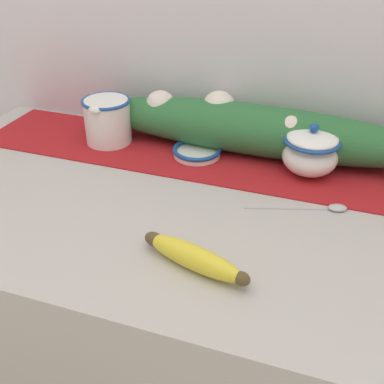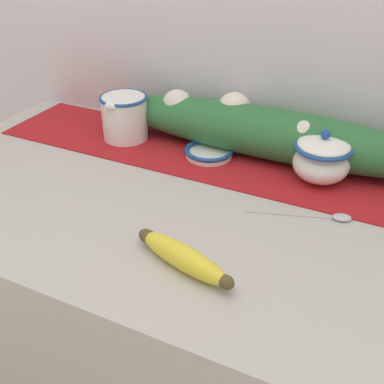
% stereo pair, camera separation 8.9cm
% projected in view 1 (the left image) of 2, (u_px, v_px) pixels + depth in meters
% --- Properties ---
extents(countertop, '(1.42, 0.65, 0.89)m').
position_uv_depth(countertop, '(218.00, 363.00, 1.16)').
color(countertop, '#B7B2AD').
rests_on(countertop, ground_plane).
extents(back_wall, '(2.22, 0.04, 2.40)m').
position_uv_depth(back_wall, '(273.00, 7.00, 1.04)').
color(back_wall, silver).
rests_on(back_wall, ground_plane).
extents(table_runner, '(1.31, 0.23, 0.00)m').
position_uv_depth(table_runner, '(249.00, 164.00, 1.09)').
color(table_runner, '#A8191E').
rests_on(table_runner, countertop).
extents(cream_pitcher, '(0.12, 0.14, 0.11)m').
position_uv_depth(cream_pitcher, '(108.00, 119.00, 1.16)').
color(cream_pitcher, white).
rests_on(cream_pitcher, countertop).
extents(sugar_bowl, '(0.12, 0.12, 0.12)m').
position_uv_depth(sugar_bowl, '(311.00, 152.00, 1.02)').
color(sugar_bowl, white).
rests_on(sugar_bowl, countertop).
extents(small_dish, '(0.11, 0.11, 0.02)m').
position_uv_depth(small_dish, '(197.00, 151.00, 1.12)').
color(small_dish, white).
rests_on(small_dish, countertop).
extents(banana, '(0.20, 0.09, 0.04)m').
position_uv_depth(banana, '(195.00, 258.00, 0.78)').
color(banana, yellow).
rests_on(banana, countertop).
extents(spoon, '(0.19, 0.07, 0.01)m').
position_uv_depth(spoon, '(328.00, 208.00, 0.93)').
color(spoon, '#B7B7BC').
rests_on(spoon, countertop).
extents(poinsettia_garland, '(0.83, 0.13, 0.13)m').
position_uv_depth(poinsettia_garland, '(254.00, 128.00, 1.10)').
color(poinsettia_garland, '#2D6B38').
rests_on(poinsettia_garland, countertop).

